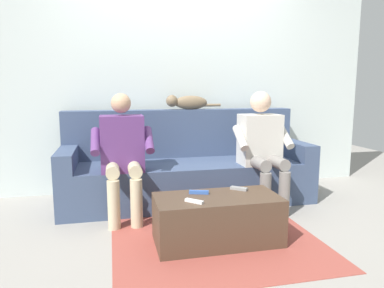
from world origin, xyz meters
name	(u,v)px	position (x,y,z in m)	size (l,w,h in m)	color
ground_plane	(205,226)	(0.00, 0.60, 0.00)	(8.00, 8.00, 0.00)	gray
back_wall	(177,75)	(0.00, -0.63, 1.27)	(4.50, 0.06, 2.54)	silver
couch	(186,169)	(0.00, -0.16, 0.31)	(2.43, 0.81, 0.90)	#3D4C6B
coffee_table	(217,219)	(0.00, 0.92, 0.17)	(0.90, 0.44, 0.35)	#4C3828
person_left_seated	(262,144)	(-0.64, 0.24, 0.61)	(0.52, 0.54, 1.10)	beige
person_right_seated	(123,150)	(0.64, 0.24, 0.60)	(0.52, 0.50, 1.08)	#5B3370
cat_on_backrest	(187,102)	(-0.06, -0.41, 0.98)	(0.59, 0.12, 0.16)	#756047
remote_gray	(239,189)	(-0.21, 0.80, 0.36)	(0.13, 0.04, 0.02)	gray
remote_blue	(199,192)	(0.12, 0.83, 0.36)	(0.14, 0.03, 0.03)	#3860B7
remote_white	(194,201)	(0.20, 1.02, 0.36)	(0.14, 0.03, 0.02)	white
floor_rug	(212,235)	(0.00, 0.80, 0.00)	(1.51, 1.53, 0.01)	#9E473D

